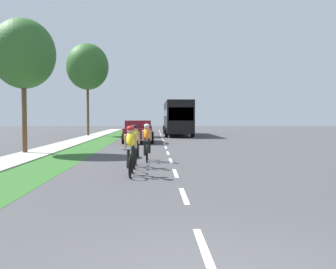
{
  "coord_description": "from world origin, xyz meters",
  "views": [
    {
      "loc": [
        -0.68,
        -3.74,
        1.82
      ],
      "look_at": [
        0.14,
        18.69,
        0.81
      ],
      "focal_mm": 39.27,
      "sensor_mm": 36.0,
      "label": 1
    }
  ],
  "objects_px": {
    "cyclist_lead": "(131,150)",
    "sedan_red": "(169,125)",
    "bus_black": "(177,116)",
    "street_tree_far": "(88,67)",
    "street_tree_near": "(23,54)",
    "pickup_maroon": "(139,131)",
    "cyclist_distant": "(147,142)",
    "cyclist_trailing": "(135,145)"
  },
  "relations": [
    {
      "from": "cyclist_lead",
      "to": "cyclist_distant",
      "type": "relative_size",
      "value": 1.0
    },
    {
      "from": "cyclist_lead",
      "to": "sedan_red",
      "type": "bearing_deg",
      "value": 86.13
    },
    {
      "from": "pickup_maroon",
      "to": "bus_black",
      "type": "xyz_separation_m",
      "value": [
        3.55,
        11.43,
        1.15
      ]
    },
    {
      "from": "bus_black",
      "to": "sedan_red",
      "type": "height_order",
      "value": "bus_black"
    },
    {
      "from": "cyclist_lead",
      "to": "pickup_maroon",
      "type": "height_order",
      "value": "pickup_maroon"
    },
    {
      "from": "pickup_maroon",
      "to": "street_tree_near",
      "type": "distance_m",
      "value": 10.64
    },
    {
      "from": "sedan_red",
      "to": "bus_black",
      "type": "bearing_deg",
      "value": -89.7
    },
    {
      "from": "cyclist_lead",
      "to": "sedan_red",
      "type": "relative_size",
      "value": 0.4
    },
    {
      "from": "cyclist_trailing",
      "to": "street_tree_far",
      "type": "xyz_separation_m",
      "value": [
        -6.04,
        24.07,
        6.18
      ]
    },
    {
      "from": "cyclist_trailing",
      "to": "bus_black",
      "type": "relative_size",
      "value": 0.15
    },
    {
      "from": "bus_black",
      "to": "street_tree_far",
      "type": "relative_size",
      "value": 1.24
    },
    {
      "from": "cyclist_distant",
      "to": "street_tree_near",
      "type": "xyz_separation_m",
      "value": [
        -6.35,
        3.67,
        4.26
      ]
    },
    {
      "from": "bus_black",
      "to": "sedan_red",
      "type": "xyz_separation_m",
      "value": [
        -0.09,
        17.64,
        -1.21
      ]
    },
    {
      "from": "cyclist_trailing",
      "to": "cyclist_distant",
      "type": "relative_size",
      "value": 1.0
    },
    {
      "from": "sedan_red",
      "to": "street_tree_far",
      "type": "distance_m",
      "value": 21.61
    },
    {
      "from": "sedan_red",
      "to": "cyclist_trailing",
      "type": "bearing_deg",
      "value": -94.04
    },
    {
      "from": "street_tree_far",
      "to": "bus_black",
      "type": "bearing_deg",
      "value": 6.05
    },
    {
      "from": "pickup_maroon",
      "to": "sedan_red",
      "type": "xyz_separation_m",
      "value": [
        3.46,
        29.07,
        -0.06
      ]
    },
    {
      "from": "cyclist_distant",
      "to": "pickup_maroon",
      "type": "xyz_separation_m",
      "value": [
        -0.86,
        11.73,
        0.02
      ]
    },
    {
      "from": "pickup_maroon",
      "to": "sedan_red",
      "type": "distance_m",
      "value": 29.27
    },
    {
      "from": "pickup_maroon",
      "to": "street_tree_far",
      "type": "xyz_separation_m",
      "value": [
        -5.59,
        10.46,
        6.16
      ]
    },
    {
      "from": "cyclist_lead",
      "to": "cyclist_distant",
      "type": "xyz_separation_m",
      "value": [
        0.42,
        3.91,
        0.0
      ]
    },
    {
      "from": "cyclist_trailing",
      "to": "bus_black",
      "type": "distance_m",
      "value": 25.26
    },
    {
      "from": "cyclist_trailing",
      "to": "street_tree_far",
      "type": "height_order",
      "value": "street_tree_far"
    },
    {
      "from": "cyclist_trailing",
      "to": "street_tree_near",
      "type": "bearing_deg",
      "value": 137.0
    },
    {
      "from": "pickup_maroon",
      "to": "street_tree_near",
      "type": "bearing_deg",
      "value": -124.27
    },
    {
      "from": "cyclist_distant",
      "to": "sedan_red",
      "type": "relative_size",
      "value": 0.4
    },
    {
      "from": "pickup_maroon",
      "to": "cyclist_lead",
      "type": "bearing_deg",
      "value": -88.39
    },
    {
      "from": "bus_black",
      "to": "street_tree_near",
      "type": "bearing_deg",
      "value": -114.89
    },
    {
      "from": "cyclist_lead",
      "to": "cyclist_trailing",
      "type": "height_order",
      "value": "same"
    },
    {
      "from": "pickup_maroon",
      "to": "cyclist_distant",
      "type": "bearing_deg",
      "value": -85.82
    },
    {
      "from": "cyclist_trailing",
      "to": "pickup_maroon",
      "type": "relative_size",
      "value": 0.34
    },
    {
      "from": "cyclist_lead",
      "to": "pickup_maroon",
      "type": "relative_size",
      "value": 0.34
    },
    {
      "from": "cyclist_distant",
      "to": "street_tree_near",
      "type": "bearing_deg",
      "value": 149.99
    },
    {
      "from": "cyclist_trailing",
      "to": "sedan_red",
      "type": "distance_m",
      "value": 42.78
    },
    {
      "from": "cyclist_lead",
      "to": "bus_black",
      "type": "relative_size",
      "value": 0.15
    },
    {
      "from": "bus_black",
      "to": "street_tree_far",
      "type": "xyz_separation_m",
      "value": [
        -9.14,
        -0.97,
        5.01
      ]
    },
    {
      "from": "cyclist_lead",
      "to": "cyclist_trailing",
      "type": "distance_m",
      "value": 2.04
    },
    {
      "from": "cyclist_lead",
      "to": "cyclist_trailing",
      "type": "relative_size",
      "value": 1.0
    },
    {
      "from": "street_tree_near",
      "to": "street_tree_far",
      "type": "xyz_separation_m",
      "value": [
        -0.1,
        18.52,
        1.92
      ]
    },
    {
      "from": "cyclist_trailing",
      "to": "sedan_red",
      "type": "height_order",
      "value": "cyclist_trailing"
    },
    {
      "from": "cyclist_distant",
      "to": "sedan_red",
      "type": "height_order",
      "value": "cyclist_distant"
    }
  ]
}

